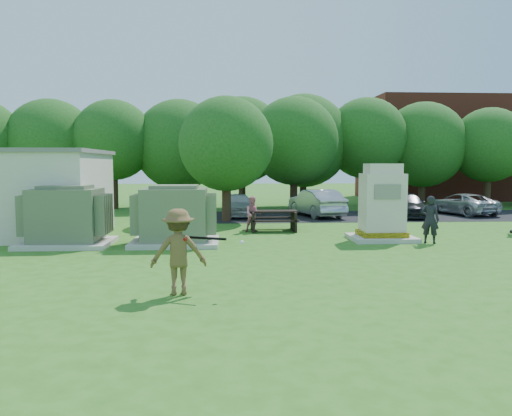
{
  "coord_description": "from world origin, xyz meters",
  "views": [
    {
      "loc": [
        -1.02,
        -12.9,
        2.78
      ],
      "look_at": [
        0.0,
        4.0,
        1.3
      ],
      "focal_mm": 35.0,
      "sensor_mm": 36.0,
      "label": 1
    }
  ],
  "objects": [
    {
      "name": "picnic_table",
      "position": [
        0.95,
        7.81,
        0.54
      ],
      "size": [
        2.0,
        1.5,
        0.86
      ],
      "color": "black",
      "rests_on": "ground"
    },
    {
      "name": "transformer_right",
      "position": [
        -2.8,
        4.5,
        0.97
      ],
      "size": [
        3.0,
        2.4,
        2.07
      ],
      "color": "beige",
      "rests_on": "ground"
    },
    {
      "name": "generator_cabinet",
      "position": [
        4.7,
        5.0,
        1.23
      ],
      "size": [
        2.31,
        1.89,
        2.81
      ],
      "color": "beige",
      "rests_on": "ground"
    },
    {
      "name": "transformer_left",
      "position": [
        -6.5,
        4.5,
        0.97
      ],
      "size": [
        3.0,
        2.4,
        2.07
      ],
      "color": "beige",
      "rests_on": "ground"
    },
    {
      "name": "brick_building",
      "position": [
        18.0,
        27.0,
        4.0
      ],
      "size": [
        15.0,
        8.0,
        8.0
      ],
      "primitive_type": "cube",
      "color": "maroon",
      "rests_on": "ground"
    },
    {
      "name": "ground",
      "position": [
        0.0,
        0.0,
        0.0
      ],
      "size": [
        120.0,
        120.0,
        0.0
      ],
      "primitive_type": "plane",
      "color": "#2D6619",
      "rests_on": "ground"
    },
    {
      "name": "car_dark",
      "position": [
        8.56,
        12.97,
        0.61
      ],
      "size": [
        2.35,
        4.43,
        1.22
      ],
      "primitive_type": "imported",
      "rotation": [
        0.0,
        0.0,
        -0.16
      ],
      "color": "black",
      "rests_on": "ground"
    },
    {
      "name": "person_by_generator",
      "position": [
        6.16,
        4.14,
        0.84
      ],
      "size": [
        0.74,
        0.66,
        1.69
      ],
      "primitive_type": "imported",
      "rotation": [
        0.0,
        0.0,
        2.6
      ],
      "color": "black",
      "rests_on": "ground"
    },
    {
      "name": "batter",
      "position": [
        -2.04,
        -2.31,
        0.92
      ],
      "size": [
        1.25,
        0.8,
        1.85
      ],
      "primitive_type": "imported",
      "rotation": [
        0.0,
        0.0,
        3.24
      ],
      "color": "brown",
      "rests_on": "ground"
    },
    {
      "name": "car_white",
      "position": [
        -0.36,
        13.74,
        0.63
      ],
      "size": [
        1.89,
        3.86,
        1.27
      ],
      "primitive_type": "imported",
      "rotation": [
        0.0,
        0.0,
        0.11
      ],
      "color": "silver",
      "rests_on": "ground"
    },
    {
      "name": "person_at_picnic",
      "position": [
        0.1,
        7.53,
        0.73
      ],
      "size": [
        0.76,
        0.62,
        1.47
      ],
      "primitive_type": "imported",
      "rotation": [
        0.0,
        0.0,
        0.09
      ],
      "color": "#D77188",
      "rests_on": "ground"
    },
    {
      "name": "parking_strip",
      "position": [
        7.0,
        13.5,
        0.01
      ],
      "size": [
        20.0,
        6.0,
        0.01
      ],
      "primitive_type": "cube",
      "color": "#232326",
      "rests_on": "ground"
    },
    {
      "name": "batting_equipment",
      "position": [
        -1.41,
        -2.37,
        1.2
      ],
      "size": [
        1.43,
        0.39,
        0.15
      ],
      "color": "black",
      "rests_on": "ground"
    },
    {
      "name": "car_silver_a",
      "position": [
        3.81,
        13.46,
        0.73
      ],
      "size": [
        2.58,
        4.67,
        1.46
      ],
      "primitive_type": "imported",
      "rotation": [
        0.0,
        0.0,
        3.39
      ],
      "color": "#A9A8AD",
      "rests_on": "ground"
    },
    {
      "name": "tree_row",
      "position": [
        1.75,
        18.5,
        4.15
      ],
      "size": [
        41.3,
        13.3,
        7.3
      ],
      "color": "#47301E",
      "rests_on": "ground"
    },
    {
      "name": "car_silver_b",
      "position": [
        12.07,
        13.99,
        0.59
      ],
      "size": [
        3.05,
        4.6,
        1.17
      ],
      "primitive_type": "imported",
      "rotation": [
        0.0,
        0.0,
        3.43
      ],
      "color": "#B8B8BD",
      "rests_on": "ground"
    }
  ]
}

